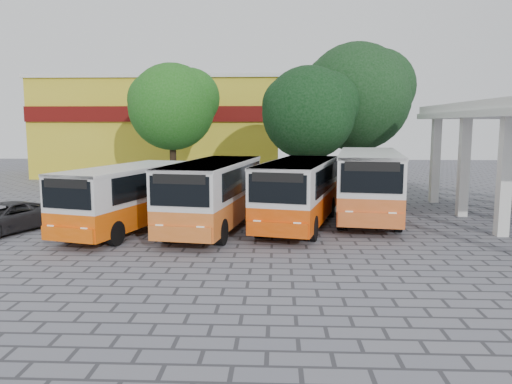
{
  "coord_description": "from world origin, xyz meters",
  "views": [
    {
      "loc": [
        -1.07,
        -18.0,
        4.41
      ],
      "look_at": [
        -1.98,
        3.33,
        1.5
      ],
      "focal_mm": 35.0,
      "sensor_mm": 36.0,
      "label": 1
    }
  ],
  "objects_px": {
    "bus_far_left": "(127,194)",
    "bus_centre_right": "(299,189)",
    "bus_far_right": "(369,180)",
    "bus_centre_left": "(213,191)",
    "parked_car": "(4,218)"
  },
  "relations": [
    {
      "from": "bus_centre_left",
      "to": "bus_far_right",
      "type": "bearing_deg",
      "value": 31.58
    },
    {
      "from": "bus_far_right",
      "to": "parked_car",
      "type": "distance_m",
      "value": 15.92
    },
    {
      "from": "bus_centre_left",
      "to": "parked_car",
      "type": "height_order",
      "value": "bus_centre_left"
    },
    {
      "from": "bus_centre_right",
      "to": "bus_far_right",
      "type": "height_order",
      "value": "bus_far_right"
    },
    {
      "from": "bus_far_left",
      "to": "bus_centre_right",
      "type": "xyz_separation_m",
      "value": [
        7.12,
        1.18,
        0.09
      ]
    },
    {
      "from": "bus_far_left",
      "to": "bus_centre_right",
      "type": "relative_size",
      "value": 0.95
    },
    {
      "from": "bus_far_left",
      "to": "bus_centre_right",
      "type": "height_order",
      "value": "bus_centre_right"
    },
    {
      "from": "bus_centre_left",
      "to": "bus_far_right",
      "type": "xyz_separation_m",
      "value": [
        6.94,
        2.83,
        0.16
      ]
    },
    {
      "from": "bus_far_left",
      "to": "bus_far_right",
      "type": "bearing_deg",
      "value": 33.02
    },
    {
      "from": "bus_centre_left",
      "to": "parked_car",
      "type": "xyz_separation_m",
      "value": [
        -8.47,
        -0.95,
        -1.04
      ]
    },
    {
      "from": "bus_centre_right",
      "to": "parked_car",
      "type": "xyz_separation_m",
      "value": [
        -12.07,
        -1.76,
        -1.03
      ]
    },
    {
      "from": "bus_centre_left",
      "to": "bus_centre_right",
      "type": "distance_m",
      "value": 3.69
    },
    {
      "from": "bus_far_right",
      "to": "parked_car",
      "type": "bearing_deg",
      "value": -157.27
    },
    {
      "from": "bus_centre_right",
      "to": "parked_car",
      "type": "distance_m",
      "value": 12.24
    },
    {
      "from": "bus_centre_left",
      "to": "bus_centre_right",
      "type": "xyz_separation_m",
      "value": [
        3.6,
        0.81,
        -0.01
      ]
    }
  ]
}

